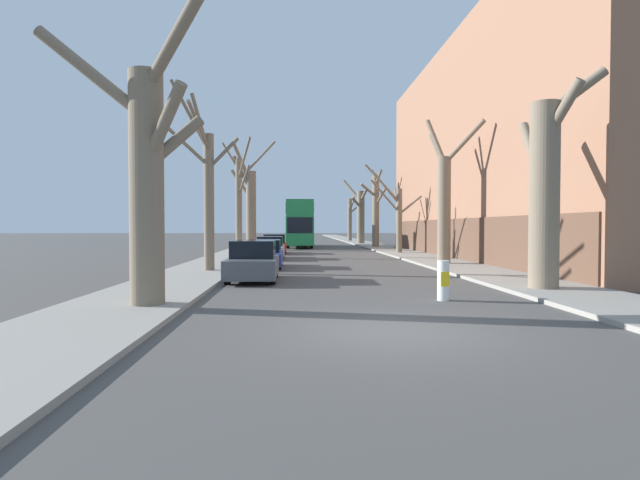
{
  "coord_description": "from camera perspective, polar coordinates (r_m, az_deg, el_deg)",
  "views": [
    {
      "loc": [
        -1.9,
        -9.57,
        2.02
      ],
      "look_at": [
        0.26,
        34.41,
        0.85
      ],
      "focal_mm": 28.0,
      "sensor_mm": 36.0,
      "label": 1
    }
  ],
  "objects": [
    {
      "name": "ground_plane",
      "position": [
        9.96,
        8.39,
        -10.2
      ],
      "size": [
        300.0,
        300.0,
        0.0
      ],
      "primitive_type": "plane",
      "color": "#4C4947"
    },
    {
      "name": "sidewalk_left",
      "position": [
        59.75,
        -6.9,
        -0.37
      ],
      "size": [
        3.17,
        120.0,
        0.12
      ],
      "primitive_type": "cube",
      "color": "gray",
      "rests_on": "ground"
    },
    {
      "name": "sidewalk_right",
      "position": [
        60.14,
        4.89,
        -0.35
      ],
      "size": [
        3.17,
        120.0,
        0.12
      ],
      "primitive_type": "cube",
      "color": "gray",
      "rests_on": "ground"
    },
    {
      "name": "building_facade_right",
      "position": [
        34.81,
        22.41,
        9.52
      ],
      "size": [
        10.08,
        32.48,
        13.89
      ],
      "color": "#93664C",
      "rests_on": "ground"
    },
    {
      "name": "street_tree_left_0",
      "position": [
        12.9,
        -19.13,
        7.47
      ],
      "size": [
        4.87,
        3.02,
        7.72
      ],
      "color": "#7A6B56",
      "rests_on": "ground"
    },
    {
      "name": "street_tree_left_1",
      "position": [
        22.33,
        -12.86,
        5.81
      ],
      "size": [
        3.5,
        2.81,
        8.17
      ],
      "color": "#7A6B56",
      "rests_on": "ground"
    },
    {
      "name": "street_tree_left_2",
      "position": [
        33.16,
        -9.13,
        4.49
      ],
      "size": [
        3.59,
        2.57,
        7.58
      ],
      "color": "#7A6B56",
      "rests_on": "ground"
    },
    {
      "name": "street_tree_left_3",
      "position": [
        43.19,
        -8.04,
        3.97
      ],
      "size": [
        2.29,
        1.87,
        9.09
      ],
      "color": "#7A6B56",
      "rests_on": "ground"
    },
    {
      "name": "street_tree_right_0",
      "position": [
        17.03,
        24.37,
        5.39
      ],
      "size": [
        2.11,
        3.05,
        6.81
      ],
      "color": "#7A6B56",
      "rests_on": "ground"
    },
    {
      "name": "street_tree_right_1",
      "position": [
        26.81,
        14.03,
        4.29
      ],
      "size": [
        2.34,
        3.47,
        7.75
      ],
      "color": "#7A6B56",
      "rests_on": "ground"
    },
    {
      "name": "street_tree_right_2",
      "position": [
        37.44,
        8.76,
        3.0
      ],
      "size": [
        4.33,
        2.6,
        6.63
      ],
      "color": "#7A6B56",
      "rests_on": "ground"
    },
    {
      "name": "street_tree_right_3",
      "position": [
        47.53,
        6.39,
        3.59
      ],
      "size": [
        2.44,
        3.23,
        7.29
      ],
      "color": "#7A6B56",
      "rests_on": "ground"
    },
    {
      "name": "street_tree_right_4",
      "position": [
        58.06,
        4.61,
        2.9
      ],
      "size": [
        2.64,
        3.52,
        7.59
      ],
      "color": "#7A6B56",
      "rests_on": "ground"
    },
    {
      "name": "street_tree_right_5",
      "position": [
        68.86,
        3.47,
        2.53
      ],
      "size": [
        2.4,
        3.42,
        6.46
      ],
      "color": "#7A6B56",
      "rests_on": "ground"
    },
    {
      "name": "double_decker_bus",
      "position": [
        49.58,
        -2.37,
        2.12
      ],
      "size": [
        2.54,
        11.22,
        4.48
      ],
      "color": "#1E7F47",
      "rests_on": "ground"
    },
    {
      "name": "parked_car_0",
      "position": [
        18.88,
        -7.65,
        -2.5
      ],
      "size": [
        1.8,
        3.92,
        1.5
      ],
      "color": "#4C5156",
      "rests_on": "ground"
    },
    {
      "name": "parked_car_1",
      "position": [
        24.82,
        -6.49,
        -1.65
      ],
      "size": [
        1.86,
        4.19,
        1.37
      ],
      "color": "navy",
      "rests_on": "ground"
    },
    {
      "name": "parked_car_2",
      "position": [
        31.49,
        -5.71,
        -0.95
      ],
      "size": [
        1.72,
        4.5,
        1.41
      ],
      "color": "#9EA3AD",
      "rests_on": "ground"
    },
    {
      "name": "parked_car_3",
      "position": [
        37.76,
        -5.23,
        -0.51
      ],
      "size": [
        1.75,
        4.36,
        1.46
      ],
      "color": "maroon",
      "rests_on": "ground"
    },
    {
      "name": "traffic_bollard",
      "position": [
        14.09,
        13.91,
        -4.51
      ],
      "size": [
        0.32,
        0.34,
        1.1
      ],
      "color": "white",
      "rests_on": "ground"
    }
  ]
}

